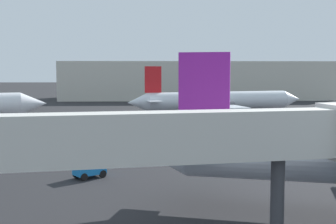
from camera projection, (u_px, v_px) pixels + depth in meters
The scene contains 4 objects.
airplane_far_left at pixel (218, 101), 75.27m from camera, with size 30.85×20.49×9.05m.
jet_bridge at pixel (185, 139), 21.46m from camera, with size 21.89×5.63×6.77m.
baggage_cart at pixel (90, 168), 35.74m from camera, with size 2.70×2.47×1.30m.
terminal_building at pixel (195, 80), 133.08m from camera, with size 76.25×21.84×10.80m, color beige.
Camera 1 is at (2.06, -8.47, 8.53)m, focal length 48.46 mm.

